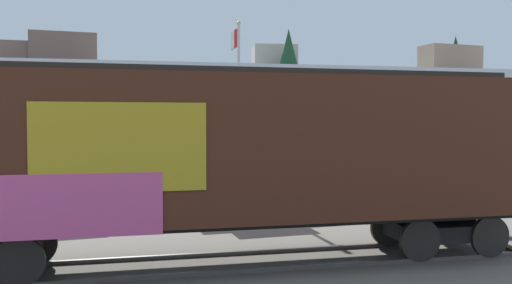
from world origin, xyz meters
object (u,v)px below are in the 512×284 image
Objects in this scene: flagpole at (237,85)px; parked_car_black at (255,189)px; parked_car_green at (71,190)px; parked_car_red at (406,184)px; freight_car at (230,150)px.

flagpole is 1.54× the size of parked_car_black.
parked_car_black is (-0.30, -5.32, -3.70)m from flagpole.
flagpole is 1.50× the size of parked_car_green.
flagpole is 8.03m from parked_car_red.
parked_car_green reaches higher than parked_car_black.
freight_car is 9.39m from parked_car_red.
parked_car_green reaches higher than parked_car_red.
parked_car_black is at bearing -176.05° from parked_car_red.
parked_car_green is at bearing -142.91° from flagpole.
parked_car_black is 5.45m from parked_car_red.
parked_car_green is 11.19m from parked_car_red.
freight_car is at bearing -100.32° from flagpole.
parked_car_black is 1.05× the size of parked_car_red.
parked_car_green is at bearing 178.10° from parked_car_red.
parked_car_green is (-6.05, -4.57, -3.67)m from flagpole.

